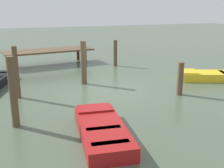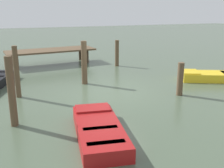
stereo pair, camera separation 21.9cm
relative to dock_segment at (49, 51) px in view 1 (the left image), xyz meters
name	(u,v)px [view 1 (the left image)]	position (x,y,z in m)	size (l,w,h in m)	color
ground_plane	(112,92)	(1.62, -6.84, -0.84)	(80.00, 80.00, 0.00)	#475642
dock_segment	(49,51)	(0.00, 0.00, 0.00)	(5.67, 2.46, 0.95)	brown
rowboat_red	(102,130)	(-0.20, -10.71, -0.63)	(1.64, 3.24, 0.46)	maroon
rowboat_yellow	(216,76)	(7.25, -6.88, -0.63)	(3.81, 2.52, 0.46)	gold
mooring_piling_mid_left	(13,93)	(-2.43, -9.08, 0.25)	(0.23, 0.23, 2.19)	brown
mooring_piling_far_left	(16,72)	(-2.21, -6.19, 0.21)	(0.21, 0.21, 2.10)	brown
mooring_piling_far_right	(115,53)	(3.76, -1.90, -0.04)	(0.24, 0.24, 1.61)	brown
mooring_piling_mid_right	(84,63)	(0.84, -5.17, 0.18)	(0.27, 0.27, 2.05)	brown
mooring_piling_center	(180,79)	(4.11, -8.24, -0.15)	(0.26, 0.26, 1.38)	brown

